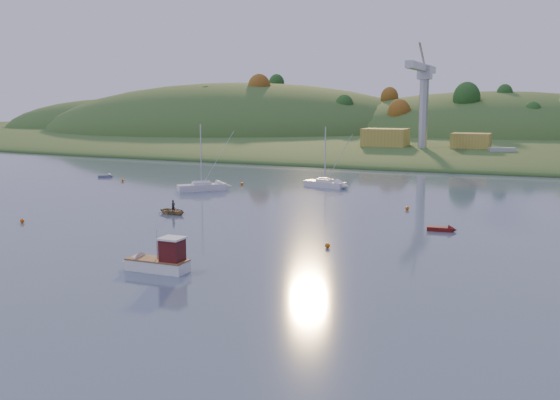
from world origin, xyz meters
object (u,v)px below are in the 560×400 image
at_px(red_tender, 446,229).
at_px(sailboat_near, 202,186).
at_px(canoe, 173,211).
at_px(sailboat_far, 325,183).
at_px(grey_dinghy, 108,176).
at_px(fishing_boat, 153,260).

bearing_deg(red_tender, sailboat_near, 153.33).
bearing_deg(canoe, sailboat_near, 34.09).
bearing_deg(sailboat_far, canoe, -91.20).
bearing_deg(red_tender, grey_dinghy, 154.64).
relative_size(canoe, red_tender, 1.16).
height_order(sailboat_near, sailboat_far, sailboat_near).
height_order(sailboat_far, red_tender, sailboat_far).
xyz_separation_m(canoe, grey_dinghy, (-32.88, 28.08, -0.17)).
height_order(sailboat_near, canoe, sailboat_near).
height_order(sailboat_near, red_tender, sailboat_near).
distance_m(sailboat_near, sailboat_far, 20.13).
relative_size(fishing_boat, red_tender, 1.92).
bearing_deg(fishing_boat, sailboat_near, -64.70).
distance_m(fishing_boat, sailboat_near, 47.15).
bearing_deg(fishing_boat, canoe, -60.89).
bearing_deg(sailboat_far, grey_dinghy, -161.22).
bearing_deg(grey_dinghy, sailboat_far, -30.58).
xyz_separation_m(sailboat_far, canoe, (-8.76, -31.22, -0.28)).
relative_size(sailboat_near, red_tender, 3.26).
xyz_separation_m(fishing_boat, canoe, (-13.21, 23.02, -0.48)).
bearing_deg(fishing_boat, red_tender, -127.70).
distance_m(sailboat_near, canoe, 20.75).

